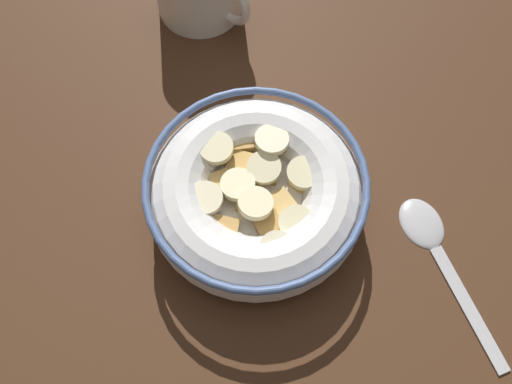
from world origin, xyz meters
The scene contains 3 objects.
ground_plane centered at (0.00, 0.00, -1.00)cm, with size 124.83×124.83×2.00cm, color #472B19.
cereal_bowl centered at (0.00, 0.01, 2.69)cm, with size 16.99×16.99×4.96cm.
spoon centered at (12.02, 7.70, 0.35)cm, with size 14.30×7.88×0.80cm.
Camera 1 is at (12.61, -12.68, 42.01)cm, focal length 39.30 mm.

